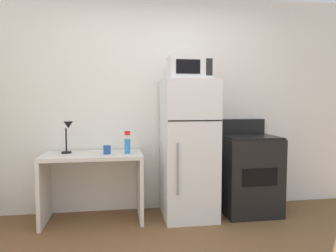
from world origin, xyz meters
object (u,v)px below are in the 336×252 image
object	(u,v)px
desk	(93,174)
microwave	(189,68)
desk_lamp	(68,132)
coffee_mug	(107,150)
oven_range	(248,174)
refrigerator	(188,149)
spray_bottle	(127,145)

from	to	relation	value
desk	microwave	distance (m)	1.59
desk_lamp	microwave	world-z (taller)	microwave
coffee_mug	oven_range	size ratio (longest dim) A/B	0.09
refrigerator	microwave	xyz separation A→B (m)	(0.00, -0.02, 0.91)
coffee_mug	refrigerator	distance (m)	0.91
microwave	oven_range	size ratio (longest dim) A/B	0.42
refrigerator	coffee_mug	bearing A→B (deg)	-179.00
desk	oven_range	xyz separation A→B (m)	(1.81, -0.02, -0.05)
desk	refrigerator	xyz separation A→B (m)	(1.07, -0.04, 0.26)
oven_range	spray_bottle	bearing A→B (deg)	-178.80
microwave	desk	bearing A→B (deg)	176.90
refrigerator	microwave	size ratio (longest dim) A/B	3.39
desk_lamp	refrigerator	size ratio (longest dim) A/B	0.23
spray_bottle	desk	bearing A→B (deg)	172.71
desk_lamp	microwave	distance (m)	1.51
coffee_mug	oven_range	distance (m)	1.68
desk_lamp	spray_bottle	world-z (taller)	desk_lamp
refrigerator	oven_range	size ratio (longest dim) A/B	1.42
refrigerator	oven_range	world-z (taller)	refrigerator
spray_bottle	microwave	world-z (taller)	microwave
desk	microwave	size ratio (longest dim) A/B	2.35
coffee_mug	spray_bottle	xyz separation A→B (m)	(0.22, 0.00, 0.05)
desk_lamp	microwave	size ratio (longest dim) A/B	0.77
coffee_mug	desk	bearing A→B (deg)	161.61
desk	desk_lamp	world-z (taller)	desk_lamp
desk_lamp	coffee_mug	size ratio (longest dim) A/B	3.72
coffee_mug	desk_lamp	bearing A→B (deg)	165.14
desk_lamp	spray_bottle	size ratio (longest dim) A/B	1.42
desk	coffee_mug	distance (m)	0.33
desk_lamp	refrigerator	distance (m)	1.36
desk	refrigerator	world-z (taller)	refrigerator
desk	microwave	bearing A→B (deg)	-3.10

